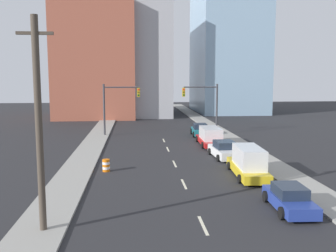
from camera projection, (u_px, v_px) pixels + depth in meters
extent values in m
cube|color=gray|center=(104.00, 127.00, 54.40)|extent=(2.61, 89.29, 0.14)
cube|color=gray|center=(210.00, 126.00, 55.77)|extent=(2.61, 89.29, 0.14)
cube|color=beige|center=(203.00, 225.00, 18.31)|extent=(0.16, 2.40, 0.01)
cube|color=beige|center=(184.00, 184.00, 25.40)|extent=(0.16, 2.40, 0.01)
cube|color=beige|center=(175.00, 164.00, 31.36)|extent=(0.16, 2.40, 0.01)
cube|color=beige|center=(168.00, 149.00, 37.78)|extent=(0.16, 2.40, 0.01)
cube|color=beige|center=(164.00, 140.00, 43.02)|extent=(0.16, 2.40, 0.01)
cube|color=#9E513D|center=(97.00, 62.00, 68.78)|extent=(14.00, 16.00, 20.07)
cube|color=#A8A8AD|center=(138.00, 62.00, 73.38)|extent=(12.00, 20.00, 20.38)
cube|color=#8CADC6|center=(227.00, 37.00, 78.28)|extent=(13.00, 20.00, 31.21)
cylinder|color=#38383D|center=(104.00, 110.00, 46.16)|extent=(0.24, 0.24, 6.41)
cylinder|color=#38383D|center=(121.00, 87.00, 45.99)|extent=(4.25, 0.16, 0.16)
cube|color=#B79319|center=(138.00, 92.00, 46.26)|extent=(0.34, 0.32, 1.10)
cylinder|color=red|center=(138.00, 90.00, 46.05)|extent=(0.22, 0.04, 0.22)
cylinder|color=#593F0C|center=(138.00, 92.00, 46.09)|extent=(0.22, 0.04, 0.22)
cylinder|color=#0C3F14|center=(138.00, 95.00, 46.13)|extent=(0.22, 0.04, 0.22)
cylinder|color=#38383D|center=(217.00, 109.00, 47.40)|extent=(0.24, 0.24, 6.41)
cylinder|color=#38383D|center=(200.00, 87.00, 46.86)|extent=(4.25, 0.16, 0.16)
cube|color=#B79319|center=(184.00, 92.00, 46.75)|extent=(0.34, 0.32, 1.10)
cylinder|color=red|center=(184.00, 89.00, 46.54)|extent=(0.22, 0.04, 0.22)
cylinder|color=#593F0C|center=(184.00, 92.00, 46.58)|extent=(0.22, 0.04, 0.22)
cylinder|color=#0C3F14|center=(184.00, 95.00, 46.63)|extent=(0.22, 0.04, 0.22)
cylinder|color=#473D33|center=(39.00, 127.00, 16.87)|extent=(0.32, 0.32, 9.91)
cube|color=#473D33|center=(35.00, 33.00, 16.34)|extent=(1.60, 0.14, 0.14)
cylinder|color=orange|center=(106.00, 170.00, 28.82)|extent=(0.56, 0.56, 0.19)
cylinder|color=white|center=(106.00, 168.00, 28.80)|extent=(0.56, 0.56, 0.19)
cylinder|color=orange|center=(106.00, 165.00, 28.77)|extent=(0.56, 0.56, 0.19)
cylinder|color=white|center=(106.00, 163.00, 28.75)|extent=(0.56, 0.56, 0.19)
cylinder|color=orange|center=(106.00, 161.00, 28.72)|extent=(0.56, 0.56, 0.19)
cube|color=navy|center=(289.00, 201.00, 20.39)|extent=(1.89, 4.43, 0.62)
cube|color=#1E2838|center=(290.00, 191.00, 20.31)|extent=(1.59, 2.03, 0.58)
cylinder|color=black|center=(266.00, 196.00, 21.71)|extent=(0.25, 0.67, 0.66)
cylinder|color=black|center=(296.00, 196.00, 21.79)|extent=(0.25, 0.67, 0.66)
cylinder|color=black|center=(282.00, 213.00, 19.03)|extent=(0.25, 0.67, 0.66)
cylinder|color=black|center=(316.00, 213.00, 19.11)|extent=(0.25, 0.67, 0.66)
cube|color=gold|center=(247.00, 169.00, 27.51)|extent=(2.28, 6.33, 0.60)
cube|color=silver|center=(249.00, 157.00, 27.07)|extent=(1.91, 3.96, 1.43)
cylinder|color=black|center=(229.00, 166.00, 29.42)|extent=(0.26, 0.62, 0.60)
cylinder|color=black|center=(254.00, 165.00, 29.47)|extent=(0.26, 0.62, 0.60)
cylinder|color=black|center=(240.00, 179.00, 25.59)|extent=(0.26, 0.62, 0.60)
cylinder|color=black|center=(268.00, 179.00, 25.64)|extent=(0.26, 0.62, 0.60)
cube|color=silver|center=(224.00, 152.00, 33.79)|extent=(2.15, 4.87, 0.71)
cube|color=#1E2838|center=(225.00, 145.00, 33.70)|extent=(1.78, 2.24, 0.63)
cylinder|color=black|center=(210.00, 151.00, 35.13)|extent=(0.25, 0.61, 0.60)
cylinder|color=black|center=(230.00, 151.00, 35.41)|extent=(0.25, 0.61, 0.60)
cylinder|color=black|center=(218.00, 158.00, 32.23)|extent=(0.25, 0.61, 0.60)
cylinder|color=black|center=(240.00, 157.00, 32.50)|extent=(0.25, 0.61, 0.60)
cube|color=red|center=(210.00, 141.00, 40.19)|extent=(2.25, 6.37, 0.49)
cube|color=silver|center=(211.00, 133.00, 39.76)|extent=(1.96, 3.96, 1.25)
cylinder|color=black|center=(197.00, 139.00, 42.06)|extent=(0.23, 0.66, 0.66)
cylinder|color=black|center=(216.00, 139.00, 42.22)|extent=(0.23, 0.66, 0.66)
cylinder|color=black|center=(203.00, 145.00, 38.18)|extent=(0.23, 0.66, 0.66)
cylinder|color=black|center=(224.00, 145.00, 38.33)|extent=(0.23, 0.66, 0.66)
cube|color=#196B75|center=(200.00, 131.00, 46.66)|extent=(2.00, 4.43, 0.67)
cube|color=#1E2838|center=(200.00, 126.00, 46.57)|extent=(1.68, 2.03, 0.63)
cylinder|color=black|center=(191.00, 131.00, 47.97)|extent=(0.25, 0.72, 0.71)
cylinder|color=black|center=(206.00, 131.00, 48.06)|extent=(0.25, 0.72, 0.71)
cylinder|color=black|center=(194.00, 134.00, 45.30)|extent=(0.25, 0.72, 0.71)
cylinder|color=black|center=(209.00, 134.00, 45.38)|extent=(0.25, 0.72, 0.71)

